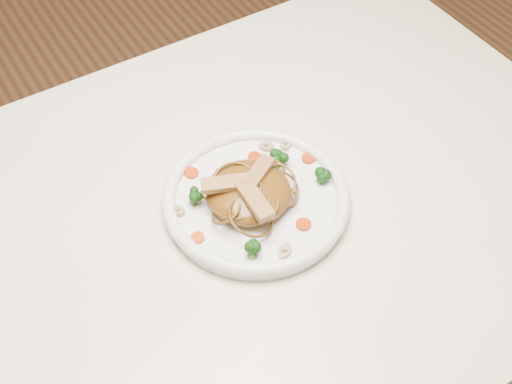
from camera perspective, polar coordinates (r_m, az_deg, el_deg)
table at (r=1.06m, az=-1.88°, el=-5.13°), size 1.20×0.80×0.75m
plate at (r=0.98m, az=0.00°, el=-0.83°), size 0.30×0.30×0.02m
noodle_mound at (r=0.96m, az=-0.64°, el=0.02°), size 0.16×0.16×0.04m
chicken_a at (r=0.95m, az=0.22°, el=1.72°), size 0.07×0.05×0.01m
chicken_b at (r=0.94m, az=-2.51°, el=0.73°), size 0.07×0.05×0.01m
chicken_c at (r=0.92m, az=-0.15°, el=-0.63°), size 0.03×0.08×0.01m
broccoli_0 at (r=1.01m, az=1.87°, el=3.00°), size 0.04×0.04×0.03m
broccoli_1 at (r=0.96m, az=-5.42°, el=-0.32°), size 0.03×0.03×0.03m
broccoli_2 at (r=0.90m, az=-0.34°, el=-5.02°), size 0.02×0.02×0.03m
broccoli_3 at (r=0.99m, az=5.59°, el=1.42°), size 0.03×0.03×0.03m
carrot_0 at (r=1.03m, az=-0.12°, el=3.02°), size 0.03×0.03×0.00m
carrot_1 at (r=0.93m, az=-4.98°, el=-3.90°), size 0.02×0.02×0.00m
carrot_2 at (r=1.03m, az=4.47°, el=2.87°), size 0.03×0.03×0.00m
carrot_3 at (r=1.01m, az=-5.50°, el=1.62°), size 0.02×0.02×0.00m
carrot_4 at (r=0.94m, az=4.06°, el=-2.74°), size 0.03×0.03×0.00m
mushroom_0 at (r=0.92m, az=2.44°, el=-5.01°), size 0.04×0.04×0.01m
mushroom_1 at (r=1.04m, az=2.52°, el=4.02°), size 0.03×0.03×0.01m
mushroom_2 at (r=0.96m, az=-6.72°, el=-1.58°), size 0.03×0.03×0.01m
mushroom_3 at (r=1.04m, az=0.89°, el=3.89°), size 0.04×0.04×0.01m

